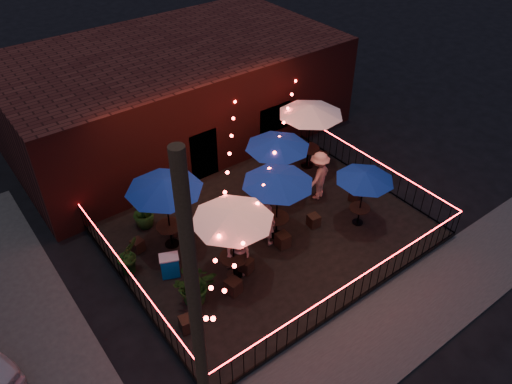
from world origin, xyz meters
The scene contains 34 objects.
ground centered at (0.00, 0.00, 0.00)m, with size 110.00×110.00×0.00m, color black.
patio centered at (0.00, 2.00, 0.07)m, with size 10.00×8.00×0.15m, color black.
sidewalk centered at (0.00, -3.25, 0.03)m, with size 18.00×2.50×0.05m, color #3A3836.
brick_building centered at (1.00, 9.99, 2.00)m, with size 14.00×8.00×4.00m.
utility_pole centered at (-5.40, -2.60, 4.00)m, with size 0.26×0.26×8.00m, color #3D2B19.
fence_front centered at (0.00, -2.00, 0.66)m, with size 10.00×0.04×1.04m.
fence_left centered at (-5.00, 2.00, 0.66)m, with size 0.04×8.00×1.04m.
fence_right centered at (5.00, 2.00, 0.66)m, with size 0.04×8.00×1.04m.
festoon_lights centered at (-1.01, 1.70, 2.52)m, with size 10.02×8.72×1.32m.
cafe_table_0 centered at (-2.13, 0.99, 2.61)m, with size 3.24×3.24×2.69m.
cafe_table_1 centered at (-2.98, 3.42, 2.61)m, with size 3.14×3.14×2.69m.
cafe_table_2 centered at (0.09, 1.68, 2.50)m, with size 3.03×3.03×2.57m.
cafe_table_3 centered at (1.45, 3.36, 2.48)m, with size 2.95×2.95×2.55m.
cafe_table_4 centered at (2.80, 0.44, 2.15)m, with size 2.58×2.58×2.19m.
cafe_table_5 centered at (3.73, 4.17, 2.69)m, with size 3.14×3.14×2.78m.
bistro_chair_0 centered at (-4.34, 0.13, 0.38)m, with size 0.39×0.39×0.46m, color black.
bistro_chair_1 centered at (-2.54, 0.46, 0.40)m, with size 0.42×0.42×0.49m, color black.
bistro_chair_2 centered at (-4.01, 3.85, 0.37)m, with size 0.36×0.36×0.43m, color black.
bistro_chair_3 centered at (-2.53, 3.79, 0.40)m, with size 0.43×0.43×0.50m, color black.
bistro_chair_4 centered at (-1.71, 0.94, 0.38)m, with size 0.39×0.39×0.46m, color black.
bistro_chair_5 centered at (-0.07, 1.13, 0.40)m, with size 0.42×0.42×0.50m, color black.
bistro_chair_6 centered at (-0.34, 3.68, 0.35)m, with size 0.35×0.35×0.41m, color black.
bistro_chair_7 centered at (0.86, 3.65, 0.38)m, with size 0.39×0.39×0.46m, color black.
bistro_chair_8 centered at (1.44, 1.27, 0.37)m, with size 0.38×0.38×0.45m, color black.
bistro_chair_9 centered at (3.67, 1.40, 0.39)m, with size 0.40×0.40×0.48m, color black.
bistro_chair_10 centered at (2.36, 4.09, 0.37)m, with size 0.37×0.37×0.44m, color black.
bistro_chair_11 centered at (4.33, 3.95, 0.39)m, with size 0.40×0.40×0.47m, color black.
patron_a centered at (-0.35, 1.64, 1.13)m, with size 0.71×0.47×1.95m, color tan.
patron_b centered at (-1.95, 1.02, 1.04)m, with size 0.86×0.67×1.77m, color tan.
patron_c centered at (2.66, 2.41, 1.12)m, with size 1.25×0.72×1.93m, color tan.
potted_shrub_a centered at (-3.59, 0.87, 0.85)m, with size 1.26×1.09×1.40m, color #0B340B.
potted_shrub_b centered at (-4.60, 3.15, 0.83)m, with size 0.75×0.60×1.36m, color #163C0C.
potted_shrub_c centered at (-3.25, 4.82, 0.81)m, with size 0.74×0.74×1.32m, color #0D3A0F.
cooler centered at (-3.69, 2.24, 0.55)m, with size 0.71×0.63×0.78m.
Camera 1 is at (-8.08, -8.01, 11.76)m, focal length 35.00 mm.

